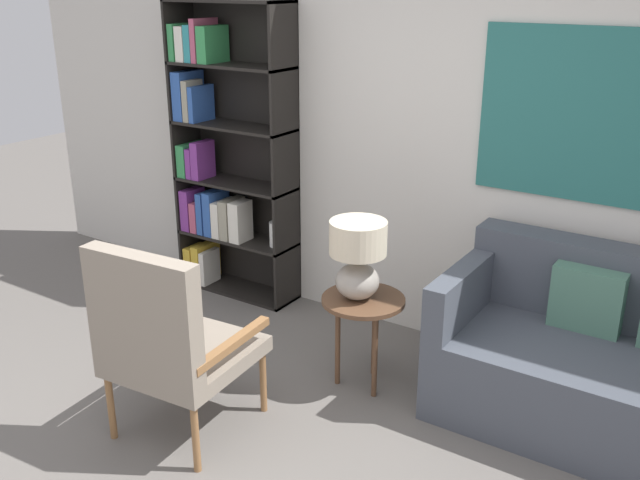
% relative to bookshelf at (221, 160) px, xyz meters
% --- Properties ---
extents(wall_back, '(6.40, 0.08, 2.70)m').
position_rel_bookshelf_xyz_m(wall_back, '(1.35, 0.18, 0.38)').
color(wall_back, silver).
rests_on(wall_back, ground_plane).
extents(bookshelf, '(0.91, 0.30, 2.05)m').
position_rel_bookshelf_xyz_m(bookshelf, '(0.00, 0.00, 0.00)').
color(bookshelf, black).
rests_on(bookshelf, ground_plane).
extents(armchair, '(0.66, 0.69, 1.04)m').
position_rel_bookshelf_xyz_m(armchair, '(0.99, -1.58, -0.40)').
color(armchair, olive).
rests_on(armchair, ground_plane).
extents(couch, '(1.75, 0.86, 0.88)m').
position_rel_bookshelf_xyz_m(couch, '(2.82, -0.27, -0.64)').
color(couch, '#474C56').
rests_on(couch, ground_plane).
extents(side_table, '(0.46, 0.46, 0.54)m').
position_rel_bookshelf_xyz_m(side_table, '(1.53, -0.62, -0.51)').
color(side_table, brown).
rests_on(side_table, ground_plane).
extents(table_lamp, '(0.31, 0.31, 0.44)m').
position_rel_bookshelf_xyz_m(table_lamp, '(1.50, -0.64, -0.18)').
color(table_lamp, '#A59E93').
rests_on(table_lamp, side_table).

